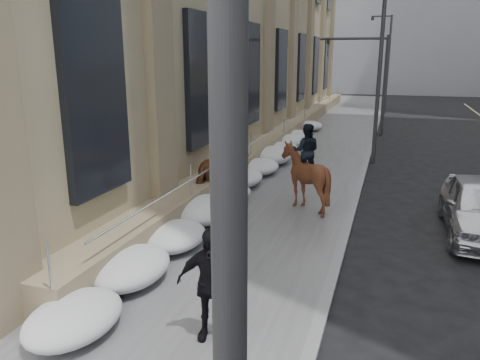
{
  "coord_description": "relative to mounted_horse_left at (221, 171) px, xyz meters",
  "views": [
    {
      "loc": [
        3.6,
        -7.99,
        4.86
      ],
      "look_at": [
        -0.05,
        3.19,
        1.7
      ],
      "focal_mm": 35.0,
      "sensor_mm": 36.0,
      "label": 1
    }
  ],
  "objects": [
    {
      "name": "streetlight_near",
      "position": [
        4.42,
        -12.16,
        3.45
      ],
      "size": [
        1.71,
        0.24,
        8.0
      ],
      "color": "#2D2D30",
      "rests_on": "ground"
    },
    {
      "name": "snow_bank",
      "position": [
        0.26,
        1.95,
        -0.66
      ],
      "size": [
        1.7,
        18.1,
        0.76
      ],
      "color": "silver",
      "rests_on": "sidewalk"
    },
    {
      "name": "pedestrian",
      "position": [
        2.59,
        -7.5,
        -0.02
      ],
      "size": [
        1.22,
        0.64,
        2.0
      ],
      "primitive_type": "imported",
      "rotation": [
        0.0,
        0.0,
        0.13
      ],
      "color": "black",
      "rests_on": "sidewalk"
    },
    {
      "name": "sidewalk",
      "position": [
        1.68,
        3.84,
        -1.07
      ],
      "size": [
        5.0,
        80.0,
        0.12
      ],
      "primitive_type": "cube",
      "color": "#4E4E50",
      "rests_on": "ground"
    },
    {
      "name": "streetlight_far",
      "position": [
        4.42,
        27.84,
        3.45
      ],
      "size": [
        1.71,
        0.24,
        8.0
      ],
      "color": "#2D2D30",
      "rests_on": "ground"
    },
    {
      "name": "ground",
      "position": [
        1.68,
        -6.16,
        -1.13
      ],
      "size": [
        140.0,
        140.0,
        0.0
      ],
      "primitive_type": "plane",
      "color": "black",
      "rests_on": "ground"
    },
    {
      "name": "mounted_horse_right",
      "position": [
        2.81,
        0.02,
        0.12
      ],
      "size": [
        1.88,
        2.06,
        2.69
      ],
      "rotation": [
        0.0,
        0.0,
        3.27
      ],
      "color": "#402012",
      "rests_on": "sidewalk"
    },
    {
      "name": "streetlight_mid",
      "position": [
        4.42,
        7.84,
        3.45
      ],
      "size": [
        1.71,
        0.24,
        8.0
      ],
      "color": "#2D2D30",
      "rests_on": "ground"
    },
    {
      "name": "mounted_horse_left",
      "position": [
        0.0,
        0.0,
        0.0
      ],
      "size": [
        1.4,
        2.36,
        2.6
      ],
      "rotation": [
        0.0,
        0.0,
        2.96
      ],
      "color": "#57301A",
      "rests_on": "sidewalk"
    },
    {
      "name": "bg_building_far",
      "position": [
        -4.32,
        65.84,
        8.87
      ],
      "size": [
        24.0,
        12.0,
        20.0
      ],
      "primitive_type": "cube",
      "color": "gray",
      "rests_on": "ground"
    },
    {
      "name": "traffic_signal",
      "position": [
        3.76,
        15.84,
        2.87
      ],
      "size": [
        4.1,
        0.22,
        6.0
      ],
      "color": "#2D2D30",
      "rests_on": "ground"
    },
    {
      "name": "curb",
      "position": [
        4.3,
        3.84,
        -1.07
      ],
      "size": [
        0.24,
        80.0,
        0.12
      ],
      "primitive_type": "cube",
      "color": "slate",
      "rests_on": "ground"
    }
  ]
}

